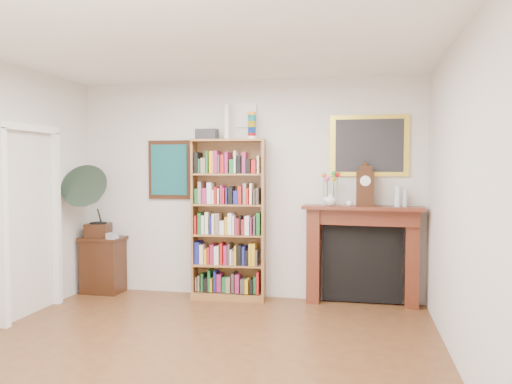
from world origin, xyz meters
TOP-DOWN VIEW (x-y plane):
  - room at (0.00, 0.00)m, footprint 4.51×5.01m
  - door_casing at (-2.21, 1.20)m, footprint 0.08×1.02m
  - teal_poster at (-1.05, 2.48)m, footprint 0.58×0.04m
  - small_picture at (0.00, 2.48)m, footprint 0.26×0.04m
  - gilt_painting at (1.55, 2.48)m, footprint 0.95×0.04m
  - bookshelf at (-0.19, 2.31)m, footprint 0.97×0.42m
  - side_cabinet at (-1.93, 2.28)m, footprint 0.56×0.41m
  - fireplace at (1.48, 2.39)m, footprint 1.46×0.43m
  - gramophone at (-2.00, 2.13)m, footprint 0.70×0.82m
  - cd_stack at (-1.71, 2.14)m, footprint 0.14×0.14m
  - mantel_clock at (1.51, 2.33)m, footprint 0.21×0.13m
  - flower_vase at (1.09, 2.32)m, footprint 0.21×0.21m
  - teacup at (1.32, 2.27)m, footprint 0.10×0.10m
  - bottle_left at (1.88, 2.34)m, footprint 0.07×0.07m
  - bottle_right at (1.97, 2.38)m, footprint 0.06×0.06m

SIDE VIEW (x-z plane):
  - side_cabinet at x=-1.93m, z-range 0.00..0.75m
  - fireplace at x=1.48m, z-range 0.11..1.33m
  - cd_stack at x=-1.71m, z-range 0.75..0.83m
  - bookshelf at x=-0.19m, z-range -0.03..2.31m
  - teacup at x=1.32m, z-range 1.22..1.28m
  - door_casing at x=-2.21m, z-range 0.18..2.35m
  - gramophone at x=-2.00m, z-range 0.81..1.78m
  - flower_vase at x=1.09m, z-range 1.22..1.38m
  - bottle_right at x=1.97m, z-range 1.22..1.42m
  - bottle_left at x=1.88m, z-range 1.22..1.46m
  - room at x=0.00m, z-range -0.01..2.81m
  - mantel_clock at x=1.51m, z-range 1.21..1.70m
  - teal_poster at x=-1.05m, z-range 1.26..2.04m
  - gilt_painting at x=1.55m, z-range 1.58..2.33m
  - small_picture at x=0.00m, z-range 2.20..2.50m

